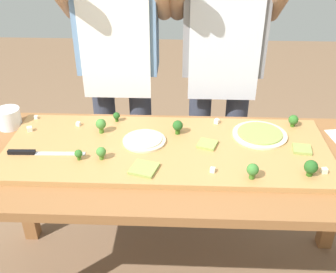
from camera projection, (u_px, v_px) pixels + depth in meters
prep_table at (176, 178)px, 1.70m from camera, size 1.76×0.72×0.76m
cutting_board at (167, 149)px, 1.68m from camera, size 1.33×0.51×0.02m
chefs_knife at (35, 153)px, 1.62m from camera, size 0.31×0.03×0.02m
pizza_whole_pesto_green at (260, 134)px, 1.75m from camera, size 0.23×0.23×0.02m
pizza_whole_cheese_artichoke at (144, 140)px, 1.70m from camera, size 0.18×0.18×0.02m
pizza_slice_far_left at (207, 144)px, 1.68m from camera, size 0.09×0.09×0.01m
pizza_slice_center at (302, 149)px, 1.65m from camera, size 0.08×0.08×0.01m
pizza_slice_near_right at (144, 169)px, 1.53m from camera, size 0.12×0.12×0.01m
broccoli_floret_front_left at (101, 125)px, 1.75m from camera, size 0.05×0.05×0.07m
broccoli_floret_back_mid at (178, 126)px, 1.74m from camera, size 0.05×0.05×0.06m
broccoli_floret_front_mid at (117, 116)px, 1.85m from camera, size 0.03×0.03×0.05m
broccoli_floret_front_right at (293, 120)px, 1.80m from camera, size 0.04×0.04×0.06m
broccoli_floret_center_right at (101, 152)px, 1.58m from camera, size 0.04×0.04×0.05m
broccoli_floret_back_right at (253, 170)px, 1.47m from camera, size 0.04×0.04×0.06m
broccoli_floret_center_left at (311, 167)px, 1.48m from camera, size 0.05×0.05×0.06m
broccoli_floret_back_left at (79, 154)px, 1.58m from camera, size 0.03×0.03×0.04m
cheese_crumble_a at (36, 117)px, 1.88m from camera, size 0.01×0.01×0.01m
cheese_crumble_b at (213, 170)px, 1.52m from camera, size 0.02×0.02×0.02m
cheese_crumble_c at (217, 121)px, 1.84m from camera, size 0.03×0.03×0.02m
cheese_crumble_d at (324, 171)px, 1.51m from camera, size 0.02×0.02×0.02m
cheese_crumble_e at (78, 124)px, 1.82m from camera, size 0.02×0.02×0.02m
cheese_crumble_f at (30, 129)px, 1.78m from camera, size 0.03×0.03×0.02m
flour_cup at (9, 119)px, 1.84m from camera, size 0.11×0.11×0.09m
cook_left at (118, 52)px, 2.05m from camera, size 0.54×0.39×1.67m
cook_right at (223, 53)px, 2.03m from camera, size 0.54×0.39×1.67m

